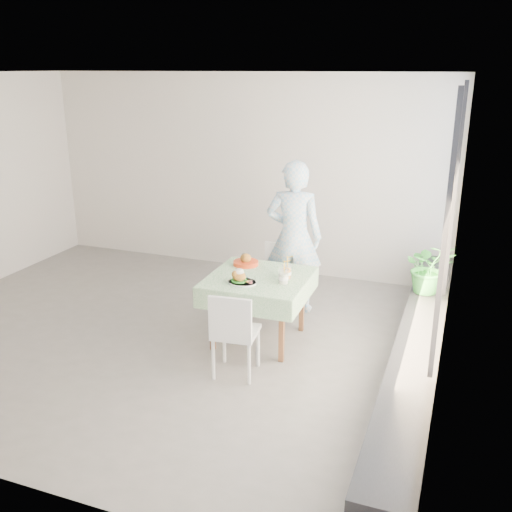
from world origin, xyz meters
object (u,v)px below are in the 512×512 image
at_px(cafe_table, 259,301).
at_px(juice_cup_orange, 287,272).
at_px(diner, 294,237).
at_px(chair_far, 274,292).
at_px(chair_near, 236,349).
at_px(main_dish, 241,278).
at_px(potted_plant, 429,267).

bearing_deg(cafe_table, juice_cup_orange, 9.95).
xyz_separation_m(cafe_table, diner, (0.10, 0.95, 0.47)).
relative_size(chair_far, chair_near, 0.95).
bearing_deg(juice_cup_orange, diner, 102.28).
xyz_separation_m(cafe_table, chair_near, (0.05, -0.77, -0.19)).
xyz_separation_m(diner, main_dish, (-0.20, -1.20, -0.13)).
bearing_deg(chair_near, main_dish, 106.48).
relative_size(chair_near, main_dish, 2.85).
bearing_deg(juice_cup_orange, cafe_table, -170.05).
relative_size(chair_far, juice_cup_orange, 2.82).
relative_size(chair_near, juice_cup_orange, 2.97).
bearing_deg(chair_far, juice_cup_orange, -62.86).
distance_m(chair_far, main_dish, 1.17).
height_order(cafe_table, juice_cup_orange, juice_cup_orange).
height_order(chair_far, chair_near, chair_near).
distance_m(cafe_table, chair_near, 0.79).
bearing_deg(juice_cup_orange, chair_near, -106.87).
distance_m(cafe_table, diner, 1.06).
height_order(main_dish, juice_cup_orange, juice_cup_orange).
distance_m(chair_far, potted_plant, 1.85).
xyz_separation_m(cafe_table, juice_cup_orange, (0.29, 0.05, 0.35)).
bearing_deg(chair_far, main_dish, -91.07).
relative_size(chair_near, potted_plant, 1.51).
height_order(cafe_table, main_dish, main_dish).
bearing_deg(chair_near, chair_far, 94.90).
xyz_separation_m(main_dish, juice_cup_orange, (0.40, 0.30, 0.02)).
distance_m(cafe_table, chair_far, 0.83).
distance_m(main_dish, potted_plant, 2.07).
relative_size(chair_far, potted_plant, 1.44).
bearing_deg(potted_plant, diner, 174.31).
relative_size(cafe_table, juice_cup_orange, 3.59).
bearing_deg(chair_far, cafe_table, -83.64).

